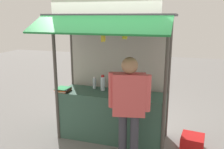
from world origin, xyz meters
name	(u,v)px	position (x,y,z in m)	size (l,w,h in m)	color
ground_plane	(112,138)	(0.00, 0.00, 0.00)	(20.00, 20.00, 0.00)	slate
stall_counter	(112,116)	(0.00, 0.00, 0.45)	(1.95, 0.60, 0.91)	#385B4C
stall_structure	(113,56)	(0.00, 0.07, 1.59)	(2.15, 1.42, 2.67)	#4C4742
water_bottle_front_right	(94,83)	(-0.41, 0.18, 1.02)	(0.06, 0.06, 0.23)	silver
water_bottle_front_left	(142,87)	(0.54, 0.10, 1.03)	(0.08, 0.08, 0.27)	silver
water_bottle_left	(122,86)	(0.16, 0.11, 1.02)	(0.07, 0.07, 0.24)	silver
water_bottle_far_right	(129,86)	(0.29, 0.18, 1.02)	(0.07, 0.07, 0.24)	silver
water_bottle_rear_center	(103,83)	(-0.21, 0.10, 1.05)	(0.08, 0.08, 0.30)	silver
water_bottle_center	(115,83)	(0.02, 0.16, 1.05)	(0.08, 0.08, 0.30)	silver
magazine_stack_back_left	(136,97)	(0.48, -0.15, 0.94)	(0.26, 0.26, 0.05)	black
magazine_stack_mid_right	(63,90)	(-0.90, -0.18, 0.94)	(0.26, 0.28, 0.07)	black
banana_bunch_inner_right	(103,37)	(-0.02, -0.40, 1.96)	(0.09, 0.09, 0.31)	#332D23
banana_bunch_leftmost	(125,35)	(0.33, -0.40, 2.01)	(0.10, 0.10, 0.26)	#332D23
vendor_person	(129,102)	(0.48, -0.68, 1.03)	(0.65, 0.30, 1.71)	#383842
plastic_crate	(192,143)	(1.47, 0.02, 0.13)	(0.38, 0.38, 0.26)	red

